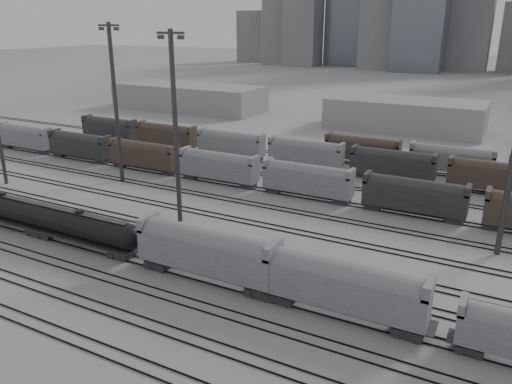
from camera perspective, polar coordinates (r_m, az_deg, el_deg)
The scene contains 14 objects.
ground at distance 61.09m, azimuth -13.06°, elevation -8.29°, with size 900.00×900.00×0.00m, color #AAA9AE.
tracks at distance 73.79m, azimuth -4.25°, elevation -2.90°, with size 220.00×71.50×0.16m.
tank_car_a at distance 78.44m, azimuth -26.83°, elevation -1.57°, with size 19.05×3.18×4.71m.
tank_car_b at distance 67.33m, azimuth -19.36°, elevation -3.72°, with size 19.18×3.20×4.74m.
hopper_car_a at distance 55.23m, azimuth -5.62°, elevation -6.58°, with size 16.88×3.35×6.04m.
hopper_car_b at distance 49.27m, azimuth 10.04°, elevation -10.37°, with size 16.06×3.19×5.74m.
light_mast_b at distance 91.09m, azimuth -15.79°, elevation 10.07°, with size 4.39×0.70×27.42m.
light_mast_c at distance 69.39m, azimuth -9.21°, elevation 7.59°, with size 4.25×0.68×26.58m.
bg_string_near at distance 81.65m, azimuth 5.90°, elevation 1.24°, with size 151.00×3.00×5.60m.
bg_string_mid at distance 93.60m, azimuth 15.33°, elevation 2.95°, with size 151.00×3.00×5.60m.
bg_string_far at distance 99.42m, azimuth 26.25°, elevation 2.57°, with size 66.00×3.00×5.60m.
warehouse_left at distance 168.04m, azimuth -7.73°, elevation 10.70°, with size 50.00×18.00×8.00m, color #9A9A9C.
warehouse_mid at distance 139.93m, azimuth 16.65°, elevation 8.46°, with size 40.00×18.00×8.00m, color #9A9A9C.
skyline at distance 321.47m, azimuth 24.63°, elevation 18.57°, with size 316.00×22.40×95.00m.
Camera 1 is at (36.83, -40.33, 27.37)m, focal length 35.00 mm.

